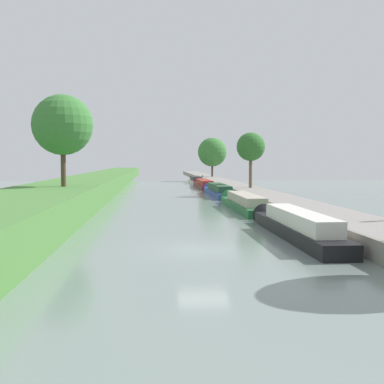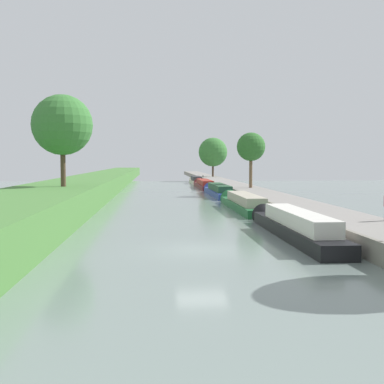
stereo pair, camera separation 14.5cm
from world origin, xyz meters
TOP-DOWN VIEW (x-y plane):
  - ground_plane at (0.00, 0.00)m, footprint 160.00×160.00m
  - stone_quay at (7.11, 0.00)m, footprint 0.25×260.00m
  - narrowboat_black at (5.66, 3.70)m, footprint 1.80×14.71m
  - narrowboat_green at (5.63, 19.47)m, footprint 2.05×15.33m
  - narrowboat_blue at (5.66, 36.77)m, footprint 2.00×16.39m
  - narrowboat_maroon at (5.63, 54.15)m, footprint 2.05×16.63m
  - narrowboat_cream at (5.59, 69.18)m, footprint 1.96×10.65m
  - tree_rightbank_midnear at (9.79, 36.25)m, footprint 3.60×3.60m
  - tree_rightbank_midfar at (10.13, 78.69)m, footprint 6.20×6.20m
  - tree_leftbank_downstream at (-10.09, 18.06)m, footprint 5.12×5.12m
  - mooring_bollard_far at (7.54, 74.17)m, footprint 0.16×0.16m

SIDE VIEW (x-z plane):
  - ground_plane at x=0.00m, z-range 0.00..0.00m
  - stone_quay at x=7.11m, z-range 0.00..1.02m
  - narrowboat_maroon at x=5.63m, z-range -0.45..1.54m
  - narrowboat_cream at x=5.59m, z-range -0.45..1.58m
  - narrowboat_green at x=5.63m, z-range -0.46..1.63m
  - narrowboat_blue at x=5.66m, z-range -0.44..1.63m
  - narrowboat_black at x=5.66m, z-range -0.38..1.69m
  - mooring_bollard_far at x=7.54m, z-range 0.97..1.42m
  - tree_rightbank_midnear at x=9.79m, z-range 2.62..9.59m
  - tree_rightbank_midfar at x=10.13m, z-range 2.05..10.43m
  - tree_leftbank_downstream at x=-10.09m, z-range 3.51..11.29m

